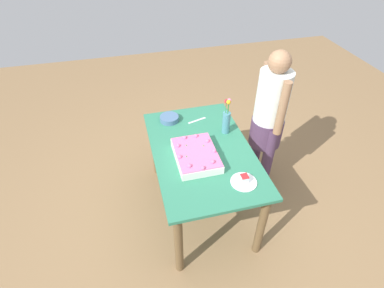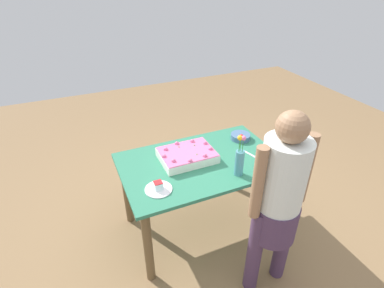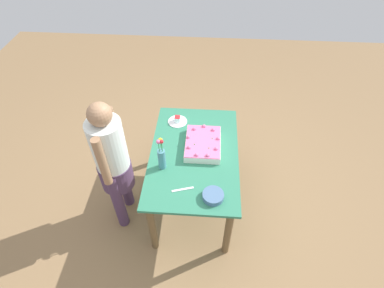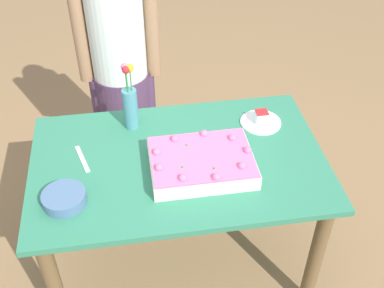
% 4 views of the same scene
% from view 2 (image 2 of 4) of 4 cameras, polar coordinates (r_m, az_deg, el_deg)
% --- Properties ---
extents(ground_plane, '(8.00, 8.00, 0.00)m').
position_cam_2_polar(ground_plane, '(3.03, 1.51, -15.23)').
color(ground_plane, olive).
extents(dining_table, '(1.35, 0.85, 0.76)m').
position_cam_2_polar(dining_table, '(2.61, 1.70, -5.60)').
color(dining_table, '#307A5B').
rests_on(dining_table, ground_plane).
extents(sheet_cake, '(0.46, 0.34, 0.10)m').
position_cam_2_polar(sheet_cake, '(2.54, -0.92, -2.11)').
color(sheet_cake, white).
rests_on(sheet_cake, dining_table).
extents(serving_plate_with_slice, '(0.20, 0.20, 0.07)m').
position_cam_2_polar(serving_plate_with_slice, '(2.24, -6.41, -8.28)').
color(serving_plate_with_slice, white).
rests_on(serving_plate_with_slice, dining_table).
extents(cake_knife, '(0.07, 0.19, 0.00)m').
position_cam_2_polar(cake_knife, '(2.67, 10.91, -1.88)').
color(cake_knife, silver).
rests_on(cake_knife, dining_table).
extents(flower_vase, '(0.07, 0.07, 0.35)m').
position_cam_2_polar(flower_vase, '(2.33, 9.05, -2.93)').
color(flower_vase, teal).
rests_on(flower_vase, dining_table).
extents(fruit_bowl, '(0.18, 0.18, 0.05)m').
position_cam_2_polar(fruit_bowl, '(2.87, 9.21, 1.41)').
color(fruit_bowl, '#4B6B91').
rests_on(fruit_bowl, dining_table).
extents(person_standing, '(0.45, 0.31, 1.49)m').
position_cam_2_polar(person_standing, '(2.10, 16.17, -9.91)').
color(person_standing, '#493251').
rests_on(person_standing, ground_plane).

